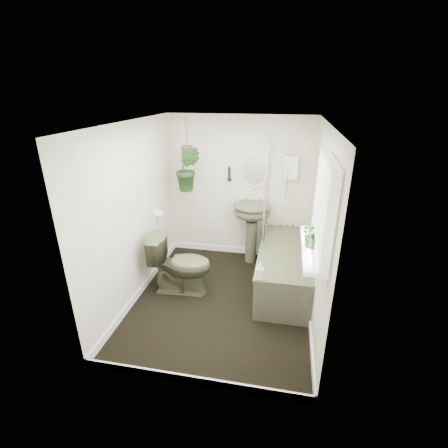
# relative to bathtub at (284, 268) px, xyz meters

# --- Properties ---
(floor) EXTENTS (2.30, 2.80, 0.02)m
(floor) POSITION_rel_bathtub_xyz_m (-0.80, -0.50, -0.30)
(floor) COLOR black
(floor) RESTS_ON ground
(ceiling) EXTENTS (2.30, 2.80, 0.02)m
(ceiling) POSITION_rel_bathtub_xyz_m (-0.80, -0.50, 2.02)
(ceiling) COLOR white
(ceiling) RESTS_ON ground
(wall_back) EXTENTS (2.30, 0.02, 2.30)m
(wall_back) POSITION_rel_bathtub_xyz_m (-0.80, 0.91, 0.86)
(wall_back) COLOR #F3EDCC
(wall_back) RESTS_ON ground
(wall_front) EXTENTS (2.30, 0.02, 2.30)m
(wall_front) POSITION_rel_bathtub_xyz_m (-0.80, -1.91, 0.86)
(wall_front) COLOR #F3EDCC
(wall_front) RESTS_ON ground
(wall_left) EXTENTS (0.02, 2.80, 2.30)m
(wall_left) POSITION_rel_bathtub_xyz_m (-1.96, -0.50, 0.86)
(wall_left) COLOR #F3EDCC
(wall_left) RESTS_ON ground
(wall_right) EXTENTS (0.02, 2.80, 2.30)m
(wall_right) POSITION_rel_bathtub_xyz_m (0.36, -0.50, 0.86)
(wall_right) COLOR #F3EDCC
(wall_right) RESTS_ON ground
(skirting) EXTENTS (2.30, 2.80, 0.10)m
(skirting) POSITION_rel_bathtub_xyz_m (-0.80, -0.50, -0.24)
(skirting) COLOR white
(skirting) RESTS_ON floor
(bathtub) EXTENTS (0.72, 1.72, 0.58)m
(bathtub) POSITION_rel_bathtub_xyz_m (0.00, 0.00, 0.00)
(bathtub) COLOR #42462F
(bathtub) RESTS_ON floor
(bath_screen) EXTENTS (0.04, 0.72, 1.40)m
(bath_screen) POSITION_rel_bathtub_xyz_m (-0.33, 0.49, 0.99)
(bath_screen) COLOR silver
(bath_screen) RESTS_ON bathtub
(shower_box) EXTENTS (0.20, 0.10, 0.35)m
(shower_box) POSITION_rel_bathtub_xyz_m (0.00, 0.84, 1.26)
(shower_box) COLOR white
(shower_box) RESTS_ON wall_back
(oval_mirror) EXTENTS (0.46, 0.03, 0.62)m
(oval_mirror) POSITION_rel_bathtub_xyz_m (-0.55, 0.87, 1.21)
(oval_mirror) COLOR beige
(oval_mirror) RESTS_ON wall_back
(wall_sconce) EXTENTS (0.04, 0.04, 0.22)m
(wall_sconce) POSITION_rel_bathtub_xyz_m (-0.95, 0.86, 1.11)
(wall_sconce) COLOR black
(wall_sconce) RESTS_ON wall_back
(toilet_roll_holder) EXTENTS (0.11, 0.11, 0.11)m
(toilet_roll_holder) POSITION_rel_bathtub_xyz_m (-1.90, 0.20, 0.61)
(toilet_roll_holder) COLOR white
(toilet_roll_holder) RESTS_ON wall_left
(window_recess) EXTENTS (0.08, 1.00, 0.90)m
(window_recess) POSITION_rel_bathtub_xyz_m (0.29, -1.20, 1.36)
(window_recess) COLOR white
(window_recess) RESTS_ON wall_right
(window_sill) EXTENTS (0.18, 1.00, 0.04)m
(window_sill) POSITION_rel_bathtub_xyz_m (0.22, -1.20, 0.94)
(window_sill) COLOR white
(window_sill) RESTS_ON wall_right
(window_blinds) EXTENTS (0.01, 0.86, 0.76)m
(window_blinds) POSITION_rel_bathtub_xyz_m (0.24, -1.20, 1.36)
(window_blinds) COLOR white
(window_blinds) RESTS_ON wall_right
(toilet) EXTENTS (0.85, 0.52, 0.84)m
(toilet) POSITION_rel_bathtub_xyz_m (-1.40, -0.38, 0.13)
(toilet) COLOR #42462F
(toilet) RESTS_ON floor
(pedestal_sink) EXTENTS (0.65, 0.58, 0.99)m
(pedestal_sink) POSITION_rel_bathtub_xyz_m (-0.55, 0.65, 0.20)
(pedestal_sink) COLOR #42462F
(pedestal_sink) RESTS_ON floor
(sill_plant) EXTENTS (0.29, 0.27, 0.25)m
(sill_plant) POSITION_rel_bathtub_xyz_m (0.22, -1.20, 1.09)
(sill_plant) COLOR black
(sill_plant) RESTS_ON window_sill
(hanging_plant) EXTENTS (0.39, 0.33, 0.67)m
(hanging_plant) POSITION_rel_bathtub_xyz_m (-1.50, 0.45, 1.26)
(hanging_plant) COLOR black
(hanging_plant) RESTS_ON ceiling
(soap_bottle) EXTENTS (0.09, 0.09, 0.20)m
(soap_bottle) POSITION_rel_bathtub_xyz_m (-0.29, -0.79, 0.39)
(soap_bottle) COLOR black
(soap_bottle) RESTS_ON bathtub
(hanging_pot) EXTENTS (0.16, 0.16, 0.12)m
(hanging_pot) POSITION_rel_bathtub_xyz_m (-1.50, 0.45, 1.53)
(hanging_pot) COLOR #462C23
(hanging_pot) RESTS_ON ceiling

